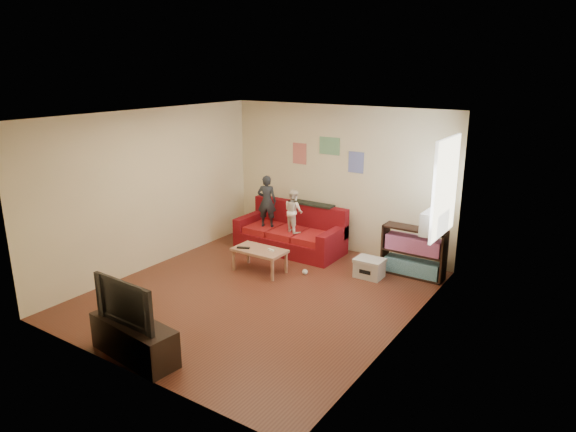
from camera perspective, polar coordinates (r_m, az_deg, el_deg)
The scene contains 17 objects.
room_shell at distance 7.51m, azimuth -3.37°, elevation 0.76°, with size 4.52×5.02×2.72m.
sofa at distance 9.72m, azimuth 0.42°, elevation -2.05°, with size 2.02×0.93×0.89m.
child_a at distance 9.66m, azimuth -2.37°, elevation 1.66°, with size 0.36×0.24×0.99m, color #1F242A.
child_b at distance 9.35m, azimuth 0.62°, elevation 0.56°, with size 0.39×0.30×0.79m, color white.
coffee_table at distance 8.67m, azimuth -3.18°, elevation -4.06°, with size 0.90×0.49×0.40m.
remote at distance 8.70m, azimuth -4.98°, elevation -3.53°, with size 0.22×0.05×0.02m, color black.
game_controller at distance 8.57m, azimuth -1.91°, elevation -3.77°, with size 0.13×0.04×0.03m, color white.
bookshelf at distance 8.74m, azimuth 13.76°, elevation -4.19°, with size 1.04×0.31×0.83m.
window at distance 7.92m, azimuth 17.06°, elevation 3.04°, with size 0.04×1.08×1.48m, color white.
ac_unit at distance 8.09m, azimuth 15.92°, elevation -0.69°, with size 0.28×0.55×0.35m, color #B7B2A3.
artwork_left at distance 9.90m, azimuth 1.29°, elevation 6.95°, with size 0.30×0.01×0.40m, color #D87266.
artwork_center at distance 9.54m, azimuth 4.63°, elevation 7.77°, with size 0.42×0.01×0.32m, color #72B27F.
artwork_right at distance 9.34m, azimuth 7.56°, elevation 5.93°, with size 0.30×0.01×0.38m, color #727FCC.
file_box at distance 8.61m, azimuth 9.03°, elevation -5.70°, with size 0.47×0.36×0.32m.
tv_stand at distance 6.55m, azimuth -16.71°, elevation -13.01°, with size 1.23×0.41×0.46m, color black.
television at distance 6.32m, azimuth -17.09°, elevation -8.95°, with size 0.97×0.13×0.56m, color black.
tissue at distance 8.65m, azimuth 1.90°, elevation -6.22°, with size 0.09×0.09×0.09m, color silver.
Camera 1 is at (4.36, -5.78, 3.36)m, focal length 32.00 mm.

